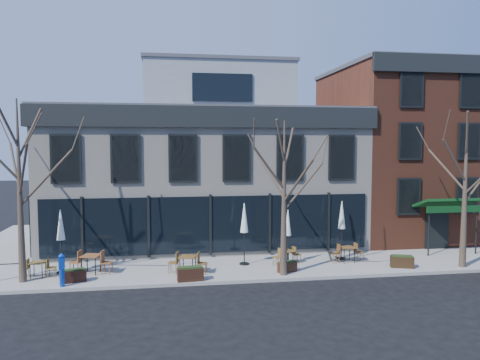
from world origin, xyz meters
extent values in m
plane|color=black|center=(0.00, 0.00, 0.00)|extent=(120.00, 120.00, 0.00)
cube|color=gray|center=(3.25, -2.15, 0.07)|extent=(33.50, 4.70, 0.15)
cube|color=gray|center=(-11.25, 6.00, 0.07)|extent=(4.50, 12.00, 0.15)
cube|color=beige|center=(0.00, 5.00, 4.00)|extent=(18.00, 10.00, 8.00)
cube|color=#47474C|center=(0.00, 5.00, 8.05)|extent=(18.30, 10.30, 0.30)
cube|color=black|center=(0.00, -0.12, 7.55)|extent=(18.30, 0.25, 1.10)
cube|color=black|center=(-9.12, 5.00, 7.55)|extent=(0.25, 10.30, 1.10)
cube|color=black|center=(0.00, -0.06, 1.90)|extent=(17.20, 0.12, 3.00)
cube|color=black|center=(-9.06, 4.00, 1.90)|extent=(0.12, 7.50, 3.00)
cube|color=gray|center=(1.00, 6.00, 9.60)|extent=(9.00, 6.50, 3.00)
cube|color=brown|center=(13.00, 5.00, 5.50)|extent=(8.00, 10.00, 11.00)
cube|color=#47474C|center=(13.00, 5.00, 11.05)|extent=(8.20, 10.20, 0.25)
cube|color=black|center=(13.00, -0.12, 10.60)|extent=(8.20, 0.25, 1.00)
cube|color=#0C3413|center=(13.00, -0.85, 2.90)|extent=(3.20, 1.66, 0.67)
cube|color=black|center=(13.00, -0.05, 1.25)|extent=(1.40, 0.10, 2.50)
cone|color=#382B21|center=(-8.50, -3.20, 4.11)|extent=(0.34, 0.34, 7.92)
cylinder|color=#382B21|center=(-7.43, -3.01, 4.68)|extent=(2.23, 0.50, 2.48)
cylinder|color=#382B21|center=(-8.95, -2.23, 5.14)|extent=(1.03, 2.05, 2.14)
cylinder|color=#382B21|center=(-8.05, -4.16, 5.05)|extent=(1.03, 2.04, 2.28)
cone|color=#382B21|center=(3.00, -3.90, 3.67)|extent=(0.34, 0.34, 7.04)
cylinder|color=#382B21|center=(3.95, -3.73, 4.18)|extent=(2.00, 0.46, 2.21)
cylinder|color=#382B21|center=(2.60, -3.04, 4.59)|extent=(0.93, 1.84, 1.91)
cylinder|color=#382B21|center=(2.25, -4.17, 5.04)|extent=(1.61, 0.68, 1.97)
cylinder|color=#382B21|center=(3.40, -4.76, 4.51)|extent=(0.93, 1.83, 2.03)
cone|color=#382B21|center=(12.00, -3.90, 3.89)|extent=(0.34, 0.34, 7.48)
cylinder|color=#382B21|center=(11.57, -2.99, 4.86)|extent=(0.98, 1.94, 2.03)
cylinder|color=#382B21|center=(11.20, -4.19, 5.35)|extent=(1.71, 0.71, 2.09)
cylinder|color=#0D37A9|center=(-6.65, -4.20, 0.53)|extent=(0.22, 0.22, 0.77)
cube|color=#0D37A9|center=(-6.65, -4.20, 1.19)|extent=(0.26, 0.23, 0.55)
cone|color=#0D37A9|center=(-6.65, -4.20, 1.52)|extent=(0.28, 0.28, 0.13)
cube|color=brown|center=(-8.02, -2.58, 0.82)|extent=(0.67, 0.67, 0.04)
cylinder|color=black|center=(-8.29, -2.82, 0.48)|extent=(0.04, 0.04, 0.66)
cylinder|color=black|center=(-7.78, -2.85, 0.48)|extent=(0.04, 0.04, 0.66)
cylinder|color=black|center=(-8.27, -2.31, 0.48)|extent=(0.04, 0.04, 0.66)
cylinder|color=black|center=(-7.76, -2.34, 0.48)|extent=(0.04, 0.04, 0.66)
cube|color=brown|center=(-5.76, -2.30, 0.99)|extent=(0.96, 0.96, 0.05)
cylinder|color=black|center=(-6.14, -2.54, 0.56)|extent=(0.05, 0.05, 0.83)
cylinder|color=black|center=(-5.51, -2.69, 0.56)|extent=(0.05, 0.05, 0.83)
cylinder|color=black|center=(-6.00, -1.92, 0.56)|extent=(0.05, 0.05, 0.83)
cylinder|color=black|center=(-5.37, -2.06, 0.56)|extent=(0.05, 0.05, 0.83)
cube|color=brown|center=(-1.33, -2.97, 0.93)|extent=(0.93, 0.93, 0.04)
cylinder|color=black|center=(-1.70, -3.17, 0.53)|extent=(0.04, 0.04, 0.76)
cylinder|color=black|center=(-1.13, -3.34, 0.53)|extent=(0.04, 0.04, 0.76)
cylinder|color=black|center=(-1.53, -2.60, 0.53)|extent=(0.04, 0.04, 0.76)
cylinder|color=black|center=(-0.96, -2.77, 0.53)|extent=(0.04, 0.04, 0.76)
cube|color=brown|center=(3.66, -2.02, 0.80)|extent=(0.79, 0.79, 0.04)
cylinder|color=black|center=(3.50, -2.33, 0.47)|extent=(0.04, 0.04, 0.64)
cylinder|color=black|center=(3.98, -2.18, 0.47)|extent=(0.04, 0.04, 0.64)
cylinder|color=black|center=(3.35, -1.86, 0.47)|extent=(0.04, 0.04, 0.64)
cylinder|color=black|center=(3.82, -1.70, 0.47)|extent=(0.04, 0.04, 0.64)
cube|color=brown|center=(6.77, -2.12, 0.89)|extent=(0.76, 0.76, 0.04)
cylinder|color=black|center=(6.51, -2.42, 0.52)|extent=(0.04, 0.04, 0.73)
cylinder|color=black|center=(7.08, -2.38, 0.52)|extent=(0.04, 0.04, 0.73)
cylinder|color=black|center=(6.47, -1.85, 0.52)|extent=(0.04, 0.04, 0.73)
cylinder|color=black|center=(7.04, -1.81, 0.52)|extent=(0.04, 0.04, 0.73)
cylinder|color=black|center=(-7.12, -2.03, 0.18)|extent=(0.48, 0.48, 0.06)
cylinder|color=black|center=(-7.12, -2.03, 1.34)|extent=(0.05, 0.05, 2.38)
cone|color=white|center=(-7.12, -2.03, 2.42)|extent=(0.39, 0.39, 1.40)
cylinder|color=black|center=(1.52, -1.82, 0.18)|extent=(0.49, 0.49, 0.07)
cylinder|color=black|center=(1.52, -1.82, 1.38)|extent=(0.06, 0.06, 2.46)
cone|color=white|center=(1.52, -1.82, 2.50)|extent=(0.40, 0.40, 1.45)
cylinder|color=black|center=(3.68, -2.05, 0.18)|extent=(0.44, 0.44, 0.06)
cylinder|color=black|center=(3.68, -2.05, 1.25)|extent=(0.05, 0.05, 2.19)
cone|color=silver|center=(3.68, -2.05, 2.24)|extent=(0.36, 0.36, 1.29)
cylinder|color=black|center=(6.71, -1.49, 0.18)|extent=(0.49, 0.49, 0.07)
cylinder|color=black|center=(6.71, -1.49, 1.37)|extent=(0.06, 0.06, 2.43)
cone|color=silver|center=(6.71, -1.49, 2.47)|extent=(0.40, 0.40, 1.44)
cube|color=black|center=(-6.30, -3.59, 0.41)|extent=(1.10, 0.70, 0.51)
cube|color=#1E3314|center=(-6.30, -3.59, 0.68)|extent=(0.98, 0.59, 0.08)
cube|color=black|center=(-1.28, -4.20, 0.43)|extent=(1.17, 0.54, 0.57)
cube|color=#1E3314|center=(-1.28, -4.20, 0.74)|extent=(1.05, 0.44, 0.09)
cube|color=#321C10|center=(3.29, -3.50, 0.38)|extent=(0.99, 0.71, 0.46)
cube|color=#1E3314|center=(3.29, -3.50, 0.63)|extent=(0.87, 0.61, 0.07)
cube|color=black|center=(9.00, -3.58, 0.42)|extent=(1.16, 0.75, 0.54)
cube|color=#1E3314|center=(9.00, -3.58, 0.71)|extent=(1.03, 0.64, 0.09)
camera|label=1|loc=(-2.27, -24.40, 6.11)|focal=35.00mm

